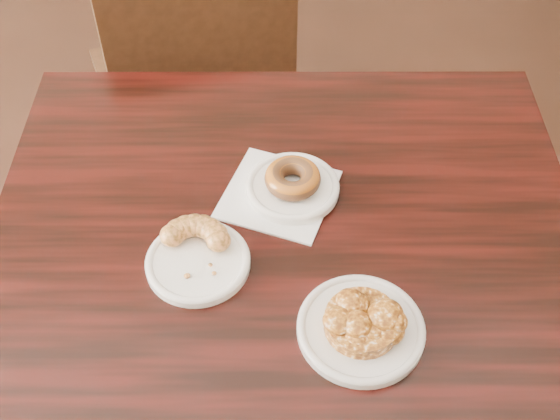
{
  "coord_description": "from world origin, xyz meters",
  "views": [
    {
      "loc": [
        0.11,
        -0.36,
        1.58
      ],
      "look_at": [
        0.14,
        0.33,
        0.8
      ],
      "focal_mm": 45.0,
      "sensor_mm": 36.0,
      "label": 1
    }
  ],
  "objects_px": {
    "cafe_table": "(285,385)",
    "cruller_fragment": "(197,253)",
    "glazed_donut": "(293,178)",
    "apple_fritter": "(362,320)",
    "chair_far": "(189,84)"
  },
  "relations": [
    {
      "from": "chair_far",
      "to": "cruller_fragment",
      "type": "relative_size",
      "value": 7.44
    },
    {
      "from": "cafe_table",
      "to": "apple_fritter",
      "type": "height_order",
      "value": "apple_fritter"
    },
    {
      "from": "cafe_table",
      "to": "glazed_donut",
      "type": "relative_size",
      "value": 10.27
    },
    {
      "from": "glazed_donut",
      "to": "cruller_fragment",
      "type": "xyz_separation_m",
      "value": [
        -0.15,
        -0.14,
        -0.0
      ]
    },
    {
      "from": "chair_far",
      "to": "cruller_fragment",
      "type": "bearing_deg",
      "value": 76.24
    },
    {
      "from": "glazed_donut",
      "to": "cruller_fragment",
      "type": "distance_m",
      "value": 0.2
    },
    {
      "from": "chair_far",
      "to": "apple_fritter",
      "type": "xyz_separation_m",
      "value": [
        0.31,
        -0.93,
        0.33
      ]
    },
    {
      "from": "cafe_table",
      "to": "cruller_fragment",
      "type": "xyz_separation_m",
      "value": [
        -0.13,
        0.0,
        0.4
      ]
    },
    {
      "from": "chair_far",
      "to": "cruller_fragment",
      "type": "height_order",
      "value": "chair_far"
    },
    {
      "from": "cruller_fragment",
      "to": "chair_far",
      "type": "bearing_deg",
      "value": 95.82
    },
    {
      "from": "cafe_table",
      "to": "cruller_fragment",
      "type": "height_order",
      "value": "cruller_fragment"
    },
    {
      "from": "cafe_table",
      "to": "cruller_fragment",
      "type": "bearing_deg",
      "value": 179.82
    },
    {
      "from": "cafe_table",
      "to": "apple_fritter",
      "type": "bearing_deg",
      "value": -48.63
    },
    {
      "from": "glazed_donut",
      "to": "apple_fritter",
      "type": "height_order",
      "value": "glazed_donut"
    },
    {
      "from": "apple_fritter",
      "to": "cruller_fragment",
      "type": "bearing_deg",
      "value": 151.63
    }
  ]
}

